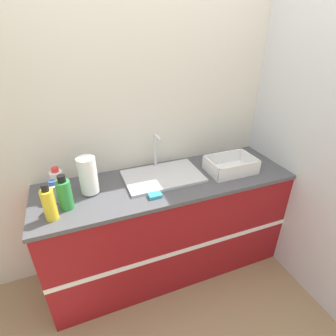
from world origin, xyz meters
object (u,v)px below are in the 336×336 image
Objects in this scene: sink at (162,175)px; paper_towel_roll at (88,176)px; bottle_yellow at (49,204)px; bottle_green at (65,194)px; bottle_clear at (54,192)px; bottle_white_spray at (57,180)px; dish_rack at (230,167)px.

sink is 2.17× the size of paper_towel_roll.
bottle_green is at bearing 42.33° from bottle_yellow.
paper_towel_roll is 0.33m from bottle_yellow.
bottle_clear is (-0.78, -0.03, 0.05)m from sink.
paper_towel_roll is at bearing -177.65° from sink.
bottle_clear is at bearing -178.66° from paper_towel_roll.
paper_towel_roll is (-0.55, -0.02, 0.12)m from sink.
bottle_white_spray is 0.75× the size of bottle_green.
bottle_green is (-0.71, -0.14, 0.09)m from sink.
sink is 0.84m from bottle_yellow.
bottle_green is at bearing -143.07° from paper_towel_roll.
bottle_clear is (-0.23, -0.01, -0.07)m from paper_towel_roll.
bottle_white_spray is at bearing 148.73° from paper_towel_roll.
dish_rack is (0.55, -0.11, 0.02)m from sink.
bottle_white_spray is (-1.30, 0.21, 0.04)m from dish_rack.
sink is 2.42× the size of bottle_yellow.
bottle_white_spray reaches higher than dish_rack.
bottle_white_spray is at bearing 172.21° from sink.
paper_towel_roll reaches higher than bottle_white_spray.
bottle_white_spray is at bearing 80.22° from bottle_clear.
bottle_white_spray is at bearing 100.53° from bottle_green.
paper_towel_roll is 1.14× the size of bottle_green.
paper_towel_roll is at bearing 175.52° from dish_rack.
bottle_yellow reaches higher than bottle_green.
bottle_green is at bearing -79.47° from bottle_white_spray.
paper_towel_roll is 0.24m from bottle_clear.
bottle_yellow reaches higher than bottle_white_spray.
bottle_white_spray is at bearing 170.76° from dish_rack.
bottle_green reaches higher than bottle_white_spray.
bottle_clear is at bearing -99.78° from bottle_white_spray.
bottle_green is 0.12m from bottle_yellow.
sink is at bearing 11.45° from bottle_green.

